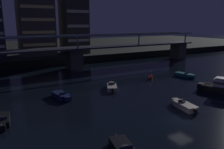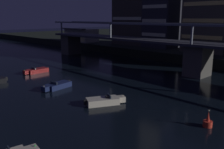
{
  "view_description": "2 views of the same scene",
  "coord_description": "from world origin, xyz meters",
  "px_view_note": "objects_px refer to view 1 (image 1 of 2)",
  "views": [
    {
      "loc": [
        -21.44,
        -19.39,
        12.47
      ],
      "look_at": [
        -0.08,
        18.32,
        2.62
      ],
      "focal_mm": 36.28,
      "sensor_mm": 36.0,
      "label": 1
    },
    {
      "loc": [
        20.48,
        -2.22,
        10.39
      ],
      "look_at": [
        -3.79,
        21.59,
        2.54
      ],
      "focal_mm": 39.49,
      "sensor_mm": 36.0,
      "label": 2
    }
  ],
  "objects_px": {
    "tower_east_tall": "(74,18)",
    "speedboat_mid_center": "(124,149)",
    "speedboat_near_center": "(2,121)",
    "speedboat_mid_left": "(184,106)",
    "speedboat_far_center": "(62,96)",
    "tower_central": "(36,25)",
    "channel_buoy": "(151,77)",
    "speedboat_near_right": "(112,87)",
    "river_bridge": "(74,53)",
    "speedboat_far_left": "(184,75)"
  },
  "relations": [
    {
      "from": "river_bridge",
      "to": "speedboat_far_center",
      "type": "distance_m",
      "value": 25.48
    },
    {
      "from": "tower_central",
      "to": "speedboat_mid_center",
      "type": "xyz_separation_m",
      "value": [
        -4.42,
        -59.72,
        -11.39
      ]
    },
    {
      "from": "channel_buoy",
      "to": "speedboat_mid_center",
      "type": "bearing_deg",
      "value": -133.75
    },
    {
      "from": "speedboat_mid_center",
      "to": "river_bridge",
      "type": "bearing_deg",
      "value": 75.92
    },
    {
      "from": "river_bridge",
      "to": "speedboat_mid_center",
      "type": "bearing_deg",
      "value": -104.08
    },
    {
      "from": "tower_central",
      "to": "speedboat_far_center",
      "type": "height_order",
      "value": "tower_central"
    },
    {
      "from": "tower_east_tall",
      "to": "speedboat_near_center",
      "type": "height_order",
      "value": "tower_east_tall"
    },
    {
      "from": "speedboat_mid_left",
      "to": "speedboat_mid_center",
      "type": "distance_m",
      "value": 15.47
    },
    {
      "from": "tower_east_tall",
      "to": "speedboat_far_center",
      "type": "height_order",
      "value": "tower_east_tall"
    },
    {
      "from": "speedboat_near_center",
      "to": "speedboat_mid_left",
      "type": "bearing_deg",
      "value": -17.3
    },
    {
      "from": "speedboat_far_left",
      "to": "speedboat_mid_left",
      "type": "bearing_deg",
      "value": -136.9
    },
    {
      "from": "tower_central",
      "to": "speedboat_mid_left",
      "type": "distance_m",
      "value": 56.07
    },
    {
      "from": "speedboat_near_right",
      "to": "river_bridge",
      "type": "bearing_deg",
      "value": 88.18
    },
    {
      "from": "speedboat_near_right",
      "to": "speedboat_mid_center",
      "type": "bearing_deg",
      "value": -116.45
    },
    {
      "from": "tower_east_tall",
      "to": "tower_central",
      "type": "bearing_deg",
      "value": 178.14
    },
    {
      "from": "tower_central",
      "to": "channel_buoy",
      "type": "distance_m",
      "value": 42.43
    },
    {
      "from": "speedboat_near_center",
      "to": "channel_buoy",
      "type": "distance_m",
      "value": 32.92
    },
    {
      "from": "tower_central",
      "to": "speedboat_far_left",
      "type": "xyz_separation_m",
      "value": [
        25.78,
        -39.18,
        -11.39
      ]
    },
    {
      "from": "speedboat_far_left",
      "to": "river_bridge",
      "type": "bearing_deg",
      "value": 132.12
    },
    {
      "from": "speedboat_near_right",
      "to": "speedboat_mid_center",
      "type": "relative_size",
      "value": 0.94
    },
    {
      "from": "tower_east_tall",
      "to": "speedboat_mid_left",
      "type": "height_order",
      "value": "tower_east_tall"
    },
    {
      "from": "speedboat_near_right",
      "to": "tower_east_tall",
      "type": "bearing_deg",
      "value": 79.61
    },
    {
      "from": "speedboat_far_left",
      "to": "speedboat_far_center",
      "type": "xyz_separation_m",
      "value": [
        -30.41,
        -1.04,
        0.0
      ]
    },
    {
      "from": "speedboat_near_center",
      "to": "speedboat_mid_left",
      "type": "height_order",
      "value": "same"
    },
    {
      "from": "speedboat_mid_left",
      "to": "speedboat_far_center",
      "type": "bearing_deg",
      "value": 136.62
    },
    {
      "from": "tower_central",
      "to": "speedboat_mid_center",
      "type": "relative_size",
      "value": 3.74
    },
    {
      "from": "tower_east_tall",
      "to": "speedboat_far_left",
      "type": "height_order",
      "value": "tower_east_tall"
    },
    {
      "from": "tower_east_tall",
      "to": "speedboat_mid_center",
      "type": "relative_size",
      "value": 4.6
    },
    {
      "from": "speedboat_far_center",
      "to": "speedboat_mid_center",
      "type": "bearing_deg",
      "value": -89.41
    },
    {
      "from": "speedboat_mid_left",
      "to": "channel_buoy",
      "type": "height_order",
      "value": "channel_buoy"
    },
    {
      "from": "speedboat_near_right",
      "to": "speedboat_mid_left",
      "type": "distance_m",
      "value": 14.83
    },
    {
      "from": "river_bridge",
      "to": "speedboat_near_center",
      "type": "distance_m",
      "value": 35.68
    },
    {
      "from": "tower_east_tall",
      "to": "speedboat_near_right",
      "type": "bearing_deg",
      "value": -100.39
    },
    {
      "from": "speedboat_mid_left",
      "to": "speedboat_mid_center",
      "type": "relative_size",
      "value": 1.0
    },
    {
      "from": "tower_central",
      "to": "tower_east_tall",
      "type": "xyz_separation_m",
      "value": [
        12.69,
        -0.41,
        2.25
      ]
    },
    {
      "from": "tower_central",
      "to": "speedboat_far_left",
      "type": "height_order",
      "value": "tower_central"
    },
    {
      "from": "speedboat_mid_center",
      "to": "speedboat_far_center",
      "type": "distance_m",
      "value": 19.5
    },
    {
      "from": "speedboat_near_center",
      "to": "speedboat_mid_center",
      "type": "height_order",
      "value": "same"
    },
    {
      "from": "river_bridge",
      "to": "speedboat_mid_center",
      "type": "distance_m",
      "value": 43.73
    },
    {
      "from": "tower_east_tall",
      "to": "speedboat_mid_center",
      "type": "height_order",
      "value": "tower_east_tall"
    },
    {
      "from": "tower_central",
      "to": "speedboat_mid_left",
      "type": "relative_size",
      "value": 3.73
    },
    {
      "from": "tower_central",
      "to": "speedboat_far_left",
      "type": "distance_m",
      "value": 48.27
    },
    {
      "from": "speedboat_mid_center",
      "to": "speedboat_far_left",
      "type": "xyz_separation_m",
      "value": [
        30.2,
        20.54,
        0.0
      ]
    },
    {
      "from": "river_bridge",
      "to": "tower_central",
      "type": "relative_size",
      "value": 4.35
    },
    {
      "from": "speedboat_near_right",
      "to": "speedboat_mid_left",
      "type": "bearing_deg",
      "value": -72.34
    },
    {
      "from": "speedboat_near_center",
      "to": "speedboat_mid_center",
      "type": "distance_m",
      "value": 16.54
    },
    {
      "from": "speedboat_near_center",
      "to": "speedboat_mid_left",
      "type": "xyz_separation_m",
      "value": [
        24.24,
        -7.55,
        0.0
      ]
    },
    {
      "from": "tower_east_tall",
      "to": "speedboat_far_center",
      "type": "relative_size",
      "value": 4.59
    },
    {
      "from": "river_bridge",
      "to": "tower_central",
      "type": "distance_m",
      "value": 19.95
    },
    {
      "from": "speedboat_mid_left",
      "to": "speedboat_far_center",
      "type": "xyz_separation_m",
      "value": [
        -14.58,
        13.77,
        0.0
      ]
    }
  ]
}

